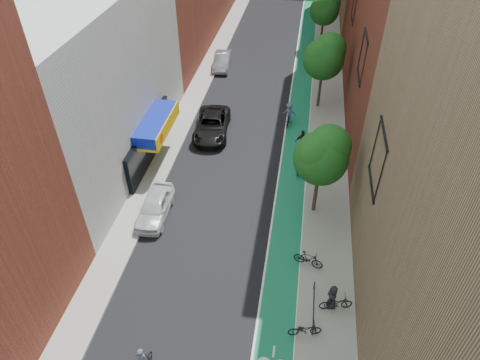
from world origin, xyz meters
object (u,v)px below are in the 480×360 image
at_px(cyclist_lane_far, 289,115).
at_px(parked_car_white, 155,207).
at_px(cyclist_lane_mid, 302,146).
at_px(parked_car_black, 212,125).
at_px(cyclist_lane_near, 299,163).
at_px(parked_car_silver, 222,61).
at_px(pedestrian, 332,297).

bearing_deg(cyclist_lane_far, parked_car_white, 66.10).
relative_size(parked_car_white, cyclist_lane_mid, 2.01).
bearing_deg(parked_car_black, cyclist_lane_near, -34.11).
height_order(parked_car_white, cyclist_lane_far, cyclist_lane_far).
distance_m(cyclist_lane_near, cyclist_lane_far, 6.60).
distance_m(parked_car_white, cyclist_lane_far, 14.80).
distance_m(parked_car_black, cyclist_lane_near, 8.43).
bearing_deg(cyclist_lane_far, parked_car_silver, -45.04).
xyz_separation_m(parked_car_silver, cyclist_lane_near, (8.96, -16.82, 0.13)).
xyz_separation_m(parked_car_black, parked_car_silver, (-1.60, 12.71, -0.06)).
height_order(cyclist_lane_near, cyclist_lane_mid, cyclist_lane_mid).
xyz_separation_m(parked_car_white, cyclist_lane_mid, (9.08, 8.27, 0.10)).
bearing_deg(cyclist_lane_mid, parked_car_silver, -71.32).
bearing_deg(parked_car_black, cyclist_lane_mid, -19.40).
bearing_deg(parked_car_white, pedestrian, -26.60).
xyz_separation_m(parked_car_black, cyclist_lane_far, (6.20, 2.38, 0.11)).
bearing_deg(cyclist_lane_near, pedestrian, 103.94).
distance_m(parked_car_white, parked_car_black, 10.32).
xyz_separation_m(parked_car_silver, cyclist_lane_mid, (9.08, -14.64, 0.11)).
bearing_deg(pedestrian, cyclist_lane_mid, 174.01).
relative_size(cyclist_lane_mid, cyclist_lane_far, 1.07).
height_order(parked_car_white, cyclist_lane_near, cyclist_lane_near).
relative_size(cyclist_lane_far, pedestrian, 1.33).
bearing_deg(cyclist_lane_mid, cyclist_lane_far, -86.57).
relative_size(parked_car_white, cyclist_lane_far, 2.14).
xyz_separation_m(cyclist_lane_near, cyclist_lane_mid, (0.12, 2.18, -0.02)).
distance_m(parked_car_white, pedestrian, 12.49).
bearing_deg(cyclist_lane_far, parked_car_black, 28.92).
bearing_deg(cyclist_lane_near, parked_car_white, 36.49).
bearing_deg(cyclist_lane_near, cyclist_lane_far, -77.56).
relative_size(cyclist_lane_near, cyclist_lane_far, 0.97).
xyz_separation_m(cyclist_lane_mid, pedestrian, (2.22, -13.57, 0.08)).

